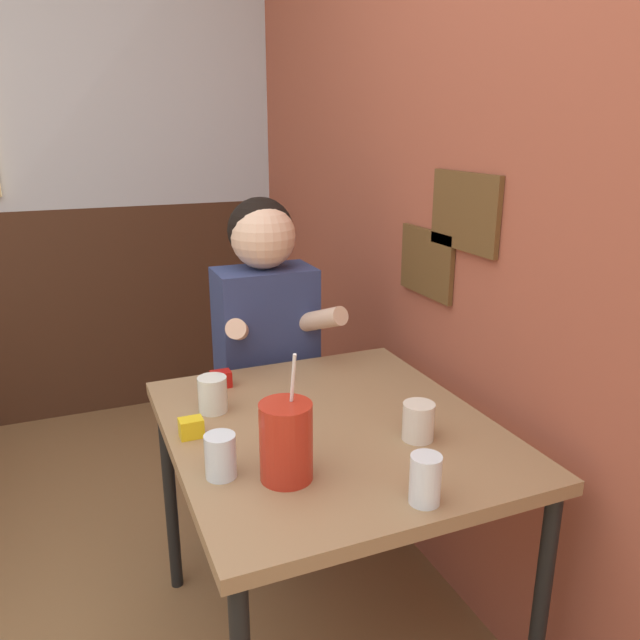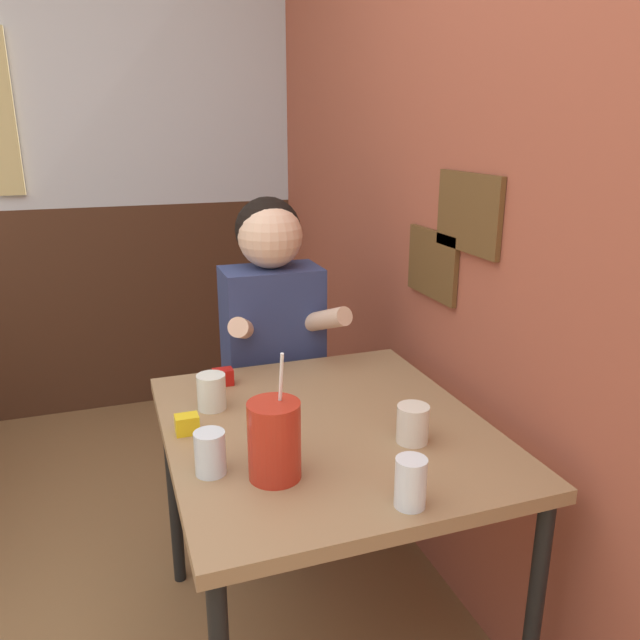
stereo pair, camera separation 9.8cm
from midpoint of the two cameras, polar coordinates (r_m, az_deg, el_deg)
name	(u,v)px [view 1 (the left image)]	position (r m, az deg, el deg)	size (l,w,h in m)	color
brick_wall_right	(375,166)	(2.42, 3.82, 13.87)	(0.08, 4.39, 2.70)	#9E4C38
main_table	(330,447)	(1.72, -0.76, -11.55)	(0.83, 0.95, 0.74)	#93704C
person_seated	(267,362)	(2.25, -6.16, -3.87)	(0.42, 0.42, 1.27)	navy
cocktail_pitcher	(286,441)	(1.41, -5.14, -11.02)	(0.12, 0.12, 0.30)	#B22819
glass_near_pitcher	(425,479)	(1.35, 7.50, -14.28)	(0.07, 0.07, 0.11)	silver
glass_center	(213,394)	(1.77, -11.36, -6.70)	(0.08, 0.08, 0.10)	silver
glass_far_side	(418,421)	(1.60, 7.24, -9.20)	(0.08, 0.08, 0.10)	silver
glass_by_brick	(221,456)	(1.46, -11.03, -12.13)	(0.07, 0.07, 0.10)	silver
condiment_ketchup	(221,379)	(1.93, -10.48, -5.35)	(0.06, 0.04, 0.05)	#B7140F
condiment_mustard	(191,428)	(1.65, -13.38, -9.59)	(0.06, 0.04, 0.05)	yellow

